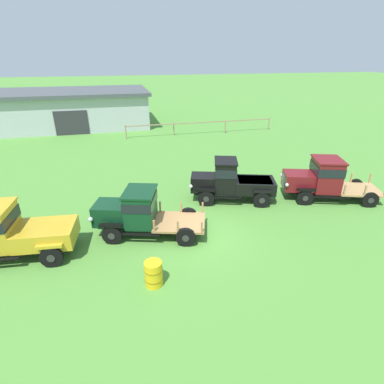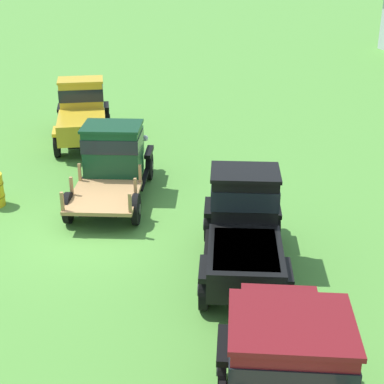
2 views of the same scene
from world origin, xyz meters
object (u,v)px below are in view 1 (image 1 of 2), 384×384
at_px(vintage_truck_second_in_line, 137,211).
at_px(vintage_truck_far_side, 322,178).
at_px(vintage_truck_foreground_near, 8,233).
at_px(farm_shed, 43,109).
at_px(vintage_truck_midrow_center, 231,181).
at_px(oil_drum_beside_row, 154,274).

xyz_separation_m(vintage_truck_second_in_line, vintage_truck_far_side, (10.19, 1.15, 0.11)).
relative_size(vintage_truck_second_in_line, vintage_truck_far_side, 0.94).
bearing_deg(vintage_truck_foreground_near, vintage_truck_second_in_line, 5.85).
distance_m(vintage_truck_second_in_line, vintage_truck_far_side, 10.26).
xyz_separation_m(farm_shed, vintage_truck_far_side, (18.28, -23.87, -0.73)).
xyz_separation_m(vintage_truck_foreground_near, vintage_truck_far_side, (15.20, 1.66, 0.11)).
xyz_separation_m(vintage_truck_midrow_center, vintage_truck_far_side, (4.93, -1.07, 0.09)).
distance_m(farm_shed, oil_drum_beside_row, 29.78).
bearing_deg(vintage_truck_midrow_center, vintage_truck_far_side, -12.27).
distance_m(vintage_truck_far_side, oil_drum_beside_row, 11.06).
bearing_deg(farm_shed, oil_drum_beside_row, -73.82).
distance_m(vintage_truck_midrow_center, oil_drum_beside_row, 7.70).
bearing_deg(farm_shed, vintage_truck_midrow_center, -59.65).
relative_size(vintage_truck_far_side, oil_drum_beside_row, 5.82).
xyz_separation_m(vintage_truck_far_side, oil_drum_beside_row, (-9.99, -4.70, -0.76)).
xyz_separation_m(farm_shed, vintage_truck_second_in_line, (8.08, -25.02, -0.83)).
relative_size(vintage_truck_foreground_near, vintage_truck_midrow_center, 1.04).
bearing_deg(vintage_truck_second_in_line, oil_drum_beside_row, -86.68).
xyz_separation_m(farm_shed, vintage_truck_midrow_center, (13.35, -22.80, -0.82)).
bearing_deg(vintage_truck_far_side, farm_shed, 127.44).
bearing_deg(oil_drum_beside_row, vintage_truck_far_side, 25.19).
height_order(farm_shed, vintage_truck_far_side, farm_shed).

